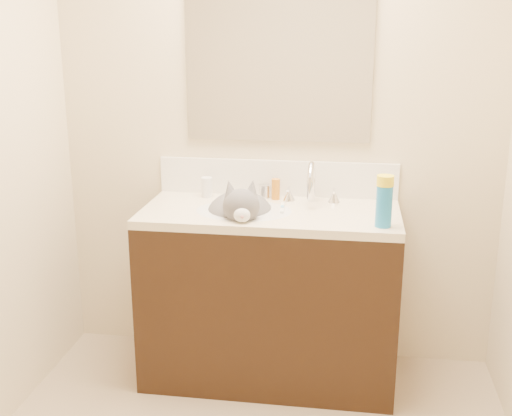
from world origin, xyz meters
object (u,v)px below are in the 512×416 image
(faucet, at_px, (311,186))
(amber_bottle, at_px, (276,189))
(basin, at_px, (244,225))
(spray_can, at_px, (384,205))
(vanity_cabinet, at_px, (270,298))
(silver_jar, at_px, (265,191))
(pill_bottle, at_px, (207,187))
(cat, at_px, (241,214))

(faucet, bearing_deg, amber_bottle, 164.07)
(basin, relative_size, spray_can, 2.37)
(amber_bottle, relative_size, spray_can, 0.54)
(vanity_cabinet, height_order, silver_jar, silver_jar)
(basin, relative_size, amber_bottle, 4.36)
(pill_bottle, relative_size, spray_can, 0.53)
(faucet, xyz_separation_m, silver_jar, (-0.23, 0.08, -0.05))
(faucet, bearing_deg, cat, -152.50)
(vanity_cabinet, distance_m, faucet, 0.58)
(spray_can, bearing_deg, amber_bottle, 143.94)
(cat, height_order, pill_bottle, cat)
(vanity_cabinet, distance_m, cat, 0.45)
(pill_bottle, relative_size, silver_jar, 1.54)
(pill_bottle, xyz_separation_m, spray_can, (0.85, -0.36, 0.05))
(basin, relative_size, pill_bottle, 4.52)
(silver_jar, bearing_deg, basin, -105.07)
(basin, height_order, faucet, faucet)
(vanity_cabinet, relative_size, amber_bottle, 11.62)
(basin, distance_m, pill_bottle, 0.33)
(cat, bearing_deg, vanity_cabinet, -0.96)
(pill_bottle, bearing_deg, spray_can, -23.08)
(pill_bottle, height_order, silver_jar, pill_bottle)
(vanity_cabinet, xyz_separation_m, faucet, (0.18, 0.14, 0.54))
(vanity_cabinet, xyz_separation_m, pill_bottle, (-0.34, 0.18, 0.50))
(basin, bearing_deg, spray_can, -13.56)
(pill_bottle, height_order, spray_can, spray_can)
(vanity_cabinet, distance_m, basin, 0.40)
(pill_bottle, bearing_deg, amber_bottle, 1.03)
(faucet, bearing_deg, spray_can, -44.02)
(vanity_cabinet, relative_size, pill_bottle, 12.05)
(basin, bearing_deg, amber_bottle, 60.67)
(vanity_cabinet, xyz_separation_m, spray_can, (0.51, -0.18, 0.54))
(faucet, relative_size, amber_bottle, 2.71)
(spray_can, bearing_deg, vanity_cabinet, 160.37)
(silver_jar, height_order, spray_can, spray_can)
(spray_can, bearing_deg, silver_jar, 145.10)
(silver_jar, bearing_deg, cat, -108.84)
(faucet, xyz_separation_m, pill_bottle, (-0.52, 0.04, -0.04))
(basin, bearing_deg, cat, 172.20)
(pill_bottle, distance_m, silver_jar, 0.29)
(vanity_cabinet, height_order, pill_bottle, pill_bottle)
(vanity_cabinet, distance_m, spray_can, 0.77)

